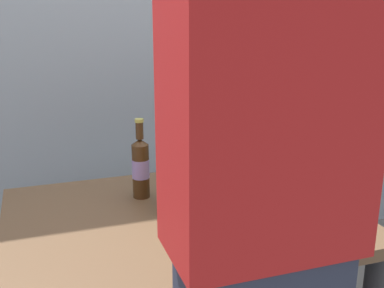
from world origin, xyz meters
TOP-DOWN VIEW (x-y plane):
  - desk at (0.00, 0.00)m, footprint 1.21×0.88m
  - laptop at (0.25, 0.15)m, footprint 0.39×0.39m
  - beer_bottle_dark at (-0.02, 0.09)m, footprint 0.07×0.07m
  - beer_bottle_amber at (-0.10, 0.19)m, footprint 0.07×0.07m
  - beer_bottle_brown at (-0.04, 0.02)m, footprint 0.07×0.07m
  - person_figure at (-0.04, -0.68)m, footprint 0.38×0.29m
  - back_wall at (0.00, 0.97)m, footprint 6.00×0.10m

SIDE VIEW (x-z plane):
  - desk at x=0.00m, z-range 0.25..0.95m
  - laptop at x=0.25m, z-range 0.64..0.88m
  - beer_bottle_dark at x=-0.02m, z-range 0.66..0.99m
  - beer_bottle_brown at x=-0.04m, z-range 0.67..0.99m
  - beer_bottle_amber at x=-0.10m, z-range 0.67..0.98m
  - person_figure at x=-0.04m, z-range 0.03..1.86m
  - back_wall at x=0.00m, z-range 0.00..2.60m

